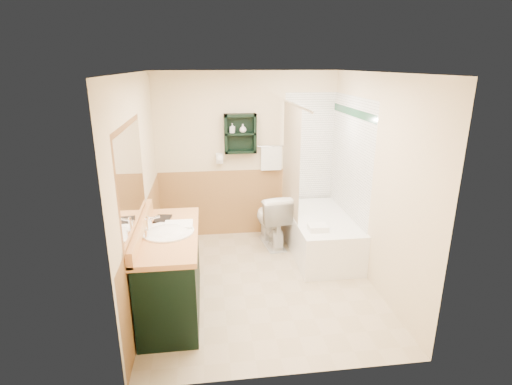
{
  "coord_description": "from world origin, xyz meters",
  "views": [
    {
      "loc": [
        -0.59,
        -4.15,
        2.49
      ],
      "look_at": [
        -0.03,
        0.2,
        1.06
      ],
      "focal_mm": 28.0,
      "sensor_mm": 36.0,
      "label": 1
    }
  ],
  "objects_px": {
    "soap_bottle_b": "(243,129)",
    "vanity": "(171,272)",
    "vanity_book": "(154,210)",
    "wall_shelf": "(240,134)",
    "toilet": "(272,219)",
    "hair_dryer": "(219,158)",
    "bathtub": "(321,234)",
    "soap_bottle_a": "(232,131)"
  },
  "relations": [
    {
      "from": "wall_shelf",
      "to": "bathtub",
      "type": "height_order",
      "value": "wall_shelf"
    },
    {
      "from": "vanity_book",
      "to": "soap_bottle_a",
      "type": "relative_size",
      "value": 1.69
    },
    {
      "from": "vanity",
      "to": "wall_shelf",
      "type": "bearing_deg",
      "value": 63.83
    },
    {
      "from": "bathtub",
      "to": "toilet",
      "type": "height_order",
      "value": "toilet"
    },
    {
      "from": "bathtub",
      "to": "soap_bottle_a",
      "type": "height_order",
      "value": "soap_bottle_a"
    },
    {
      "from": "toilet",
      "to": "vanity_book",
      "type": "relative_size",
      "value": 3.52
    },
    {
      "from": "hair_dryer",
      "to": "soap_bottle_a",
      "type": "xyz_separation_m",
      "value": [
        0.19,
        -0.03,
        0.4
      ]
    },
    {
      "from": "hair_dryer",
      "to": "wall_shelf",
      "type": "bearing_deg",
      "value": -4.76
    },
    {
      "from": "bathtub",
      "to": "soap_bottle_b",
      "type": "distance_m",
      "value": 1.81
    },
    {
      "from": "hair_dryer",
      "to": "vanity",
      "type": "relative_size",
      "value": 0.17
    },
    {
      "from": "vanity_book",
      "to": "soap_bottle_b",
      "type": "distance_m",
      "value": 1.93
    },
    {
      "from": "vanity_book",
      "to": "soap_bottle_a",
      "type": "xyz_separation_m",
      "value": [
        0.95,
        1.46,
        0.6
      ]
    },
    {
      "from": "vanity_book",
      "to": "soap_bottle_b",
      "type": "xyz_separation_m",
      "value": [
        1.1,
        1.46,
        0.62
      ]
    },
    {
      "from": "wall_shelf",
      "to": "soap_bottle_b",
      "type": "relative_size",
      "value": 4.56
    },
    {
      "from": "toilet",
      "to": "soap_bottle_b",
      "type": "distance_m",
      "value": 1.33
    },
    {
      "from": "vanity",
      "to": "soap_bottle_b",
      "type": "distance_m",
      "value": 2.35
    },
    {
      "from": "vanity",
      "to": "soap_bottle_b",
      "type": "height_order",
      "value": "soap_bottle_b"
    },
    {
      "from": "vanity",
      "to": "toilet",
      "type": "relative_size",
      "value": 1.79
    },
    {
      "from": "wall_shelf",
      "to": "soap_bottle_b",
      "type": "distance_m",
      "value": 0.07
    },
    {
      "from": "soap_bottle_b",
      "to": "vanity",
      "type": "bearing_deg",
      "value": -117.2
    },
    {
      "from": "wall_shelf",
      "to": "soap_bottle_a",
      "type": "distance_m",
      "value": 0.12
    },
    {
      "from": "vanity",
      "to": "soap_bottle_a",
      "type": "distance_m",
      "value": 2.29
    },
    {
      "from": "hair_dryer",
      "to": "bathtub",
      "type": "height_order",
      "value": "hair_dryer"
    },
    {
      "from": "wall_shelf",
      "to": "toilet",
      "type": "relative_size",
      "value": 0.7
    },
    {
      "from": "vanity_book",
      "to": "soap_bottle_a",
      "type": "bearing_deg",
      "value": 65.11
    },
    {
      "from": "bathtub",
      "to": "wall_shelf",
      "type": "bearing_deg",
      "value": 145.0
    },
    {
      "from": "toilet",
      "to": "soap_bottle_b",
      "type": "relative_size",
      "value": 6.47
    },
    {
      "from": "soap_bottle_a",
      "to": "vanity_book",
      "type": "bearing_deg",
      "value": -123.13
    },
    {
      "from": "wall_shelf",
      "to": "vanity_book",
      "type": "relative_size",
      "value": 2.48
    },
    {
      "from": "wall_shelf",
      "to": "toilet",
      "type": "xyz_separation_m",
      "value": [
        0.4,
        -0.37,
        -1.17
      ]
    },
    {
      "from": "wall_shelf",
      "to": "bathtub",
      "type": "relative_size",
      "value": 0.37
    },
    {
      "from": "toilet",
      "to": "vanity_book",
      "type": "distance_m",
      "value": 1.93
    },
    {
      "from": "toilet",
      "to": "vanity",
      "type": "bearing_deg",
      "value": 40.61
    },
    {
      "from": "vanity",
      "to": "vanity_book",
      "type": "height_order",
      "value": "vanity_book"
    },
    {
      "from": "vanity",
      "to": "soap_bottle_b",
      "type": "relative_size",
      "value": 11.57
    },
    {
      "from": "wall_shelf",
      "to": "soap_bottle_b",
      "type": "xyz_separation_m",
      "value": [
        0.04,
        -0.01,
        0.06
      ]
    },
    {
      "from": "hair_dryer",
      "to": "bathtub",
      "type": "xyz_separation_m",
      "value": [
        1.33,
        -0.74,
        -0.93
      ]
    },
    {
      "from": "bathtub",
      "to": "soap_bottle_a",
      "type": "relative_size",
      "value": 11.44
    },
    {
      "from": "hair_dryer",
      "to": "soap_bottle_b",
      "type": "relative_size",
      "value": 1.99
    },
    {
      "from": "bathtub",
      "to": "vanity_book",
      "type": "bearing_deg",
      "value": -160.38
    },
    {
      "from": "hair_dryer",
      "to": "bathtub",
      "type": "bearing_deg",
      "value": -29.27
    },
    {
      "from": "toilet",
      "to": "wall_shelf",
      "type": "bearing_deg",
      "value": -49.88
    }
  ]
}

